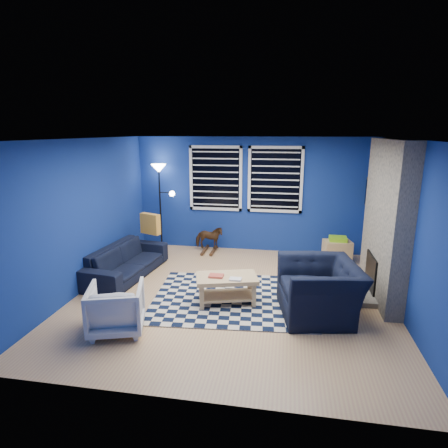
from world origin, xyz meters
name	(u,v)px	position (x,y,z in m)	size (l,w,h in m)	color
floor	(232,295)	(0.00, 0.00, 0.00)	(5.00, 5.00, 0.00)	tan
ceiling	(233,139)	(0.00, 0.00, 2.50)	(5.00, 5.00, 0.00)	white
wall_back	(250,195)	(0.00, 2.50, 1.25)	(5.00, 5.00, 0.00)	navy
wall_left	(84,215)	(-2.50, 0.00, 1.25)	(5.00, 5.00, 0.00)	navy
wall_right	(404,228)	(2.50, 0.00, 1.25)	(5.00, 5.00, 0.00)	navy
fireplace	(385,223)	(2.36, 0.50, 1.20)	(0.65, 2.00, 2.50)	gray
window_left	(216,178)	(-0.75, 2.46, 1.60)	(1.17, 0.06, 1.42)	black
window_right	(275,180)	(0.55, 2.46, 1.60)	(1.17, 0.06, 1.42)	black
tv	(372,195)	(2.45, 2.00, 1.40)	(0.07, 1.00, 0.58)	black
rug	(233,298)	(0.02, -0.11, 0.01)	(2.50, 2.00, 0.02)	black
sofa	(127,261)	(-2.06, 0.53, 0.29)	(0.77, 1.96, 0.57)	black
armchair_big	(319,289)	(1.33, -0.42, 0.39)	(1.05, 1.21, 0.78)	black
armchair_bent	(116,308)	(-1.36, -1.35, 0.33)	(0.69, 0.71, 0.65)	gray
rocking_horse	(209,238)	(-0.85, 2.16, 0.33)	(0.61, 0.28, 0.52)	#4E2919
coffee_table	(227,284)	(-0.05, -0.28, 0.32)	(1.04, 0.76, 0.46)	tan
cabinet	(337,251)	(1.87, 1.96, 0.24)	(0.59, 0.45, 0.54)	tan
floor_lamp	(160,180)	(-1.95, 2.25, 1.57)	(0.52, 0.32, 1.91)	black
throw_pillow	(150,224)	(-1.91, 1.42, 0.78)	(0.44, 0.13, 0.42)	gold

